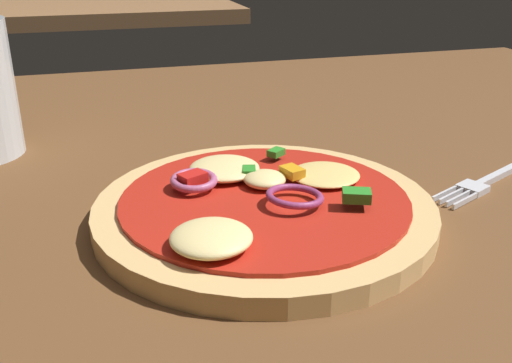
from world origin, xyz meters
The scene contains 4 objects.
dining_table centered at (0.00, 0.00, 0.02)m, with size 1.25×0.99×0.04m.
pizza centered at (0.03, -0.02, 0.05)m, with size 0.23×0.23×0.03m.
fork centered at (0.23, 0.00, 0.04)m, with size 0.16×0.08×0.01m.
background_table centered at (0.01, 1.44, 0.02)m, with size 0.70×0.56×0.04m.
Camera 1 is at (-0.07, -0.36, 0.22)m, focal length 41.04 mm.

